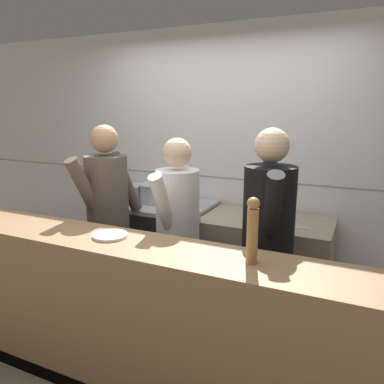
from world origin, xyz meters
The scene contains 15 objects.
ground_plane centered at (0.00, 0.00, 0.00)m, with size 14.00×14.00×0.00m, color #7F705B.
wall_back_tiled centered at (0.00, 1.52, 1.30)m, with size 8.00×0.06×2.60m.
oven_range centered at (-0.52, 1.12, 0.46)m, with size 1.03×0.71×0.92m.
prep_counter centered at (0.57, 1.12, 0.44)m, with size 1.11×0.65×0.88m.
pass_counter centered at (0.05, -0.16, 0.51)m, with size 2.99×0.45×1.02m.
stock_pot centered at (-0.82, 1.06, 1.01)m, with size 0.29×0.29×0.16m.
sauce_pot centered at (-0.54, 1.12, 1.02)m, with size 0.32×0.32×0.19m.
braising_pot centered at (-0.21, 1.09, 1.02)m, with size 0.28×0.28×0.18m.
mixing_bowl_steel centered at (0.71, 1.16, 0.94)m, with size 0.25×0.25×0.11m.
chefs_knife centered at (0.72, 0.97, 0.89)m, with size 0.37×0.10×0.02m.
plated_dish_main centered at (-0.15, -0.12, 1.03)m, with size 0.22×0.22×0.02m.
pepper_mill centered at (0.79, -0.14, 1.21)m, with size 0.07×0.07×0.36m.
chef_head_cook centered at (-0.61, 0.46, 0.95)m, with size 0.42×0.74×1.70m.
chef_sous centered at (0.04, 0.45, 0.90)m, with size 0.34×0.71×1.62m.
chef_line centered at (0.74, 0.44, 0.95)m, with size 0.44×0.74×1.71m.
Camera 1 is at (1.30, -1.97, 1.84)m, focal length 35.00 mm.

